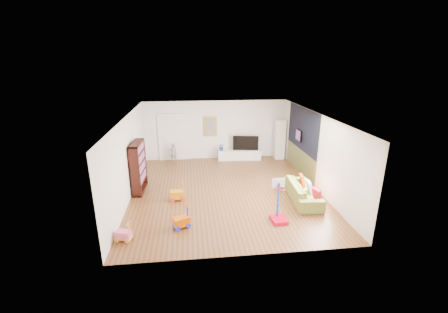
{
  "coord_description": "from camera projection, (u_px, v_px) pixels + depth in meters",
  "views": [
    {
      "loc": [
        -1.17,
        -9.72,
        4.48
      ],
      "look_at": [
        0.0,
        0.4,
        1.15
      ],
      "focal_mm": 24.0,
      "sensor_mm": 36.0,
      "label": 1
    }
  ],
  "objects": [
    {
      "name": "ceiling",
      "position": [
        225.0,
        116.0,
        9.86
      ],
      "size": [
        6.5,
        7.5,
        0.0
      ],
      "primitive_type": "cube",
      "color": "white",
      "rests_on": "ground"
    },
    {
      "name": "doorway",
      "position": [
        174.0,
        138.0,
        13.67
      ],
      "size": [
        1.45,
        0.06,
        2.1
      ],
      "primitive_type": "cube",
      "color": "white",
      "rests_on": "ground"
    },
    {
      "name": "basketball_hoop",
      "position": [
        280.0,
        201.0,
        8.49
      ],
      "size": [
        0.47,
        0.56,
        1.26
      ],
      "primitive_type": "cube",
      "rotation": [
        0.0,
        0.0,
        0.07
      ],
      "color": "red",
      "rests_on": "ground"
    },
    {
      "name": "vase_plant",
      "position": [
        222.0,
        147.0,
        13.73
      ],
      "size": [
        0.34,
        0.31,
        0.35
      ],
      "primitive_type": "imported",
      "rotation": [
        0.0,
        0.0,
        -0.1
      ],
      "color": "#1B2D99",
      "rests_on": "media_console"
    },
    {
      "name": "media_console",
      "position": [
        239.0,
        155.0,
        13.95
      ],
      "size": [
        2.01,
        0.6,
        0.46
      ],
      "primitive_type": "cube",
      "rotation": [
        0.0,
        0.0,
        -0.06
      ],
      "color": "white",
      "rests_on": "ground"
    },
    {
      "name": "navy_accent",
      "position": [
        302.0,
        129.0,
        11.8
      ],
      "size": [
        0.01,
        3.2,
        1.7
      ],
      "primitive_type": "cube",
      "color": "black",
      "rests_on": "wall_right"
    },
    {
      "name": "wall_left",
      "position": [
        128.0,
        158.0,
        9.93
      ],
      "size": [
        0.0,
        7.5,
        2.7
      ],
      "primitive_type": "cube",
      "color": "silver",
      "rests_on": "ground"
    },
    {
      "name": "wall_right",
      "position": [
        316.0,
        151.0,
        10.64
      ],
      "size": [
        0.0,
        7.5,
        2.7
      ],
      "primitive_type": "cube",
      "color": "white",
      "rests_on": "ground"
    },
    {
      "name": "ride_on_orange",
      "position": [
        181.0,
        218.0,
        8.25
      ],
      "size": [
        0.52,
        0.43,
        0.6
      ],
      "primitive_type": "cube",
      "rotation": [
        0.0,
        0.0,
        0.41
      ],
      "color": "#CE4F00",
      "rests_on": "ground"
    },
    {
      "name": "ride_on_yellow",
      "position": [
        177.0,
        192.0,
        9.87
      ],
      "size": [
        0.48,
        0.32,
        0.62
      ],
      "primitive_type": "cube",
      "rotation": [
        0.0,
        0.0,
        0.07
      ],
      "color": "orange",
      "rests_on": "ground"
    },
    {
      "name": "wall_back",
      "position": [
        216.0,
        130.0,
        13.82
      ],
      "size": [
        6.5,
        0.0,
        2.7
      ],
      "primitive_type": "cube",
      "color": "silver",
      "rests_on": "ground"
    },
    {
      "name": "pillow_center",
      "position": [
        309.0,
        187.0,
        9.87
      ],
      "size": [
        0.13,
        0.38,
        0.37
      ],
      "primitive_type": "cube",
      "rotation": [
        0.0,
        0.0,
        -0.08
      ],
      "color": "silver",
      "rests_on": "sofa"
    },
    {
      "name": "child",
      "position": [
        173.0,
        153.0,
        13.56
      ],
      "size": [
        0.36,
        0.29,
        0.87
      ],
      "primitive_type": "imported",
      "rotation": [
        0.0,
        0.0,
        3.44
      ],
      "color": "gray",
      "rests_on": "ground"
    },
    {
      "name": "sofa",
      "position": [
        303.0,
        192.0,
        9.91
      ],
      "size": [
        0.93,
        2.09,
        0.6
      ],
      "primitive_type": "imported",
      "rotation": [
        0.0,
        0.0,
        1.5
      ],
      "color": "olive",
      "rests_on": "ground"
    },
    {
      "name": "floor",
      "position": [
        225.0,
        190.0,
        10.7
      ],
      "size": [
        6.5,
        7.5,
        0.0
      ],
      "primitive_type": "cube",
      "color": "brown",
      "rests_on": "ground"
    },
    {
      "name": "painting_back",
      "position": [
        210.0,
        126.0,
        13.7
      ],
      "size": [
        0.62,
        0.06,
        0.92
      ],
      "primitive_type": "cube",
      "color": "gold",
      "rests_on": "wall_back"
    },
    {
      "name": "pillow_left",
      "position": [
        317.0,
        194.0,
        9.32
      ],
      "size": [
        0.18,
        0.38,
        0.37
      ],
      "primitive_type": "cube",
      "rotation": [
        0.0,
        0.0,
        0.23
      ],
      "color": "#B1152A",
      "rests_on": "sofa"
    },
    {
      "name": "artwork_right",
      "position": [
        298.0,
        135.0,
        12.08
      ],
      "size": [
        0.04,
        0.56,
        0.46
      ],
      "primitive_type": "cube",
      "color": "#7F3F8C",
      "rests_on": "wall_right"
    },
    {
      "name": "tv",
      "position": [
        246.0,
        142.0,
        13.85
      ],
      "size": [
        1.18,
        0.36,
        0.68
      ],
      "primitive_type": "imported",
      "rotation": [
        0.0,
        0.0,
        -0.17
      ],
      "color": "black",
      "rests_on": "media_console"
    },
    {
      "name": "tall_cabinet",
      "position": [
        280.0,
        139.0,
        13.9
      ],
      "size": [
        0.45,
        0.45,
        1.85
      ],
      "primitive_type": "cube",
      "rotation": [
        0.0,
        0.0,
        -0.03
      ],
      "color": "white",
      "rests_on": "ground"
    },
    {
      "name": "pillow_right",
      "position": [
        302.0,
        180.0,
        10.4
      ],
      "size": [
        0.17,
        0.41,
        0.4
      ],
      "primitive_type": "cube",
      "rotation": [
        0.0,
        0.0,
        -0.17
      ],
      "color": "#C32A02",
      "rests_on": "sofa"
    },
    {
      "name": "wall_front",
      "position": [
        245.0,
        205.0,
        6.74
      ],
      "size": [
        6.5,
        0.0,
        2.7
      ],
      "primitive_type": "cube",
      "color": "white",
      "rests_on": "ground"
    },
    {
      "name": "ride_on_pink",
      "position": [
        123.0,
        232.0,
        7.68
      ],
      "size": [
        0.44,
        0.33,
        0.52
      ],
      "primitive_type": "cube",
      "rotation": [
        0.0,
        0.0,
        -0.26
      ],
      "color": "#ED5C85",
      "rests_on": "ground"
    },
    {
      "name": "bookshelf",
      "position": [
        139.0,
        167.0,
        10.44
      ],
      "size": [
        0.38,
        1.23,
        1.78
      ],
      "primitive_type": "cube",
      "rotation": [
        0.0,
        0.0,
        -0.05
      ],
      "color": "black",
      "rests_on": "ground"
    },
    {
      "name": "olive_wainscot",
      "position": [
        300.0,
        161.0,
        12.22
      ],
      "size": [
        0.01,
        3.2,
        1.0
      ],
      "primitive_type": "cube",
      "color": "brown",
      "rests_on": "wall_right"
    }
  ]
}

